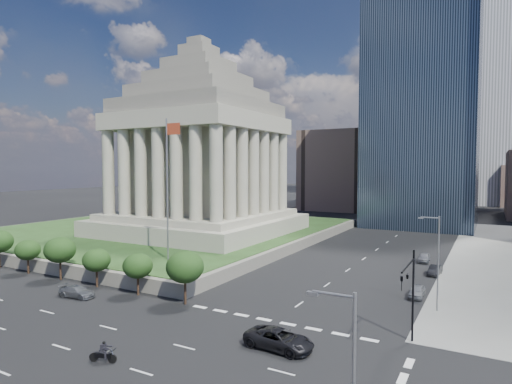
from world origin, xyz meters
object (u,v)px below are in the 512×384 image
Objects in this scene: flagpole at (168,181)px; parked_sedan_far at (424,257)px; traffic_signal_ne at (410,287)px; war_memorial at (200,136)px; parked_sedan_mid at (435,270)px; pickup_truck at (279,339)px; parked_sedan_near at (417,291)px; street_lamp_north at (437,257)px; motorcycle_trail at (103,352)px; suv_grey at (77,292)px.

parked_sedan_far is at bearing 39.33° from flagpole.
flagpole reaches higher than traffic_signal_ne.
war_memorial is 28.16m from flagpole.
parked_sedan_mid is (-1.00, 27.45, -4.60)m from traffic_signal_ne.
traffic_signal_ne is at bearing -86.37° from parked_sedan_far.
pickup_truck is at bearing -151.24° from traffic_signal_ne.
street_lamp_north is at bearing -59.40° from parked_sedan_near.
suv_grey is at bearing 128.11° from motorcycle_trail.
flagpole is 4.67× the size of parked_sedan_far.
suv_grey is at bearing -97.20° from flagpole.
suv_grey is 1.05× the size of parked_sedan_far.
suv_grey is at bearing -133.32° from parked_sedan_mid.
flagpole reaches higher than parked_sedan_near.
parked_sedan_mid is at bearing -74.85° from parked_sedan_far.
traffic_signal_ne is at bearing -82.87° from parked_sedan_mid.
street_lamp_north is at bearing -25.92° from war_memorial.
traffic_signal_ne is 11.34m from street_lamp_north.
street_lamp_north is 25.13m from parked_sedan_far.
pickup_truck is 1.31× the size of suv_grey.
pickup_truck is 26.74m from suv_grey.
traffic_signal_ne is 3.52× the size of motorcycle_trail.
flagpole is 2.50× the size of traffic_signal_ne.
parked_sedan_near is at bearing 95.95° from traffic_signal_ne.
parked_sedan_near is (-2.44, 4.13, -4.99)m from street_lamp_north.
parked_sedan_far is at bearing 112.18° from parked_sedan_mid.
suv_grey is at bearing -74.72° from war_memorial.
motorcycle_trail reaches higher than pickup_truck.
parked_sedan_near is at bearing 8.90° from flagpole.
parked_sedan_near is 34.77m from motorcycle_trail.
war_memorial reaches higher than flagpole.
parked_sedan_far is at bearing -45.51° from suv_grey.
war_memorial is at bearing 157.24° from parked_sedan_near.
traffic_signal_ne is 2.01× the size of parked_sedan_near.
pickup_truck reaches higher than parked_sedan_mid.
motorcycle_trail is at bearing -128.52° from suv_grey.
traffic_signal_ne is 0.80× the size of street_lamp_north.
traffic_signal_ne is 27.85m from parked_sedan_mid.
war_memorial is 1.95× the size of flagpole.
suv_grey is 46.97m from parked_sedan_mid.
suv_grey is 1.14× the size of parked_sedan_mid.
war_memorial is 17.18× the size of motorcycle_trail.
motorcycle_trail is at bearing 133.08° from pickup_truck.
traffic_signal_ne is 16.17m from parked_sedan_near.
traffic_signal_ne is 1.87× the size of parked_sedan_far.
motorcycle_trail is at bearing -109.84° from parked_sedan_mid.
suv_grey is (10.40, -38.06, -20.75)m from war_memorial.
flagpole reaches higher than parked_sedan_mid.
war_memorial is at bearing 179.69° from parked_sedan_far.
suv_grey is at bearing -174.06° from traffic_signal_ne.
flagpole is 4.43× the size of suv_grey.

